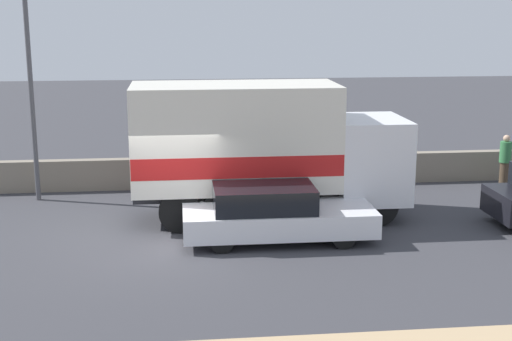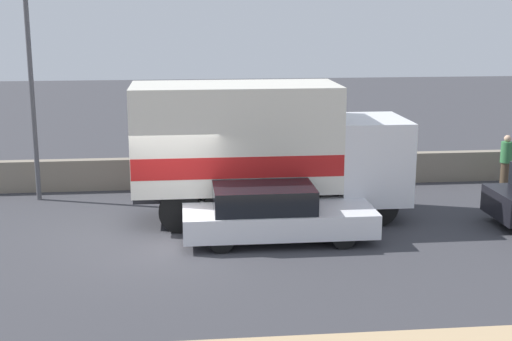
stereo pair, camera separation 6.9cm
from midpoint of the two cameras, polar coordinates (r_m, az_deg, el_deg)
name	(u,v)px [view 1 (the left image)]	position (r m, az deg, el deg)	size (l,w,h in m)	color
ground_plane	(170,247)	(16.95, -7.02, -6.12)	(80.00, 80.00, 0.00)	#38383D
stone_wall_backdrop	(171,173)	(22.29, -6.90, -0.19)	(60.00, 0.35, 0.95)	gray
street_lamp	(29,68)	(21.19, -17.76, 7.80)	(0.56, 0.28, 6.57)	#4C4C51
box_truck	(260,147)	(18.61, 0.23, 1.90)	(7.15, 2.33, 3.59)	silver
car_hatchback	(274,213)	(17.16, 1.32, -3.41)	(4.60, 1.85, 1.37)	silver
pedestrian	(505,160)	(23.52, 19.22, 0.81)	(0.36, 0.36, 1.64)	#473828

